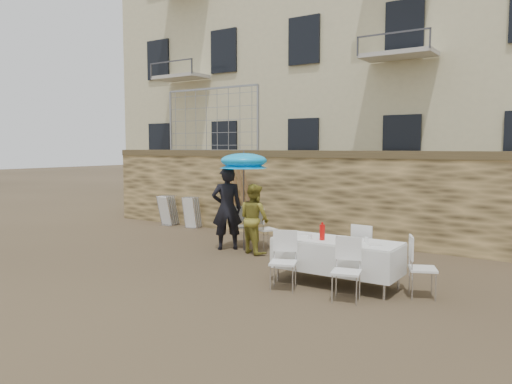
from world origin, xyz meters
The scene contains 18 objects.
ground centered at (0.00, 0.00, 0.00)m, with size 80.00×80.00×0.00m, color brown.
stone_wall centered at (0.00, 5.00, 1.10)m, with size 13.00×0.50×2.20m, color olive.
apartment_building centered at (0.00, 12.00, 7.50)m, with size 20.00×8.00×15.00m, color #C1B88B.
chain_link_fence centered at (-3.00, 5.00, 3.10)m, with size 3.20×0.06×1.80m, color gray, non-canonical shape.
man_suit centered at (-0.68, 2.62, 0.94)m, with size 0.69×0.45×1.88m, color black.
woman_dress centered at (0.07, 2.62, 0.77)m, with size 0.74×0.58×1.53m, color gold.
umbrella centered at (-0.28, 2.72, 1.96)m, with size 1.08×1.08×2.08m.
couple_chair_left centered at (-0.68, 3.17, 0.48)m, with size 0.48×0.48×0.96m, color white, non-canonical shape.
couple_chair_right centered at (0.02, 3.17, 0.48)m, with size 0.48×0.48×0.96m, color white, non-canonical shape.
banquet_table centered at (2.65, 1.28, 0.73)m, with size 2.10×0.85×0.78m.
soda_bottle centered at (2.45, 1.13, 0.91)m, with size 0.09×0.09×0.26m, color red.
table_chair_front_left centered at (2.05, 0.53, 0.48)m, with size 0.48×0.48×0.96m, color white, non-canonical shape.
table_chair_front_right centered at (3.15, 0.53, 0.48)m, with size 0.48×0.48×0.96m, color white, non-canonical shape.
table_chair_back centered at (2.85, 2.08, 0.48)m, with size 0.48×0.48×0.96m, color white, non-canonical shape.
table_chair_side centered at (4.05, 1.38, 0.48)m, with size 0.48×0.48×0.96m, color white, non-canonical shape.
chair_stack_left centered at (-4.24, 4.61, 0.46)m, with size 0.46×0.47×0.92m, color white, non-canonical shape.
chair_stack_right centered at (-3.34, 4.61, 0.46)m, with size 0.46×0.40×0.92m, color white, non-canonical shape.
wood_planks centered at (-1.74, 4.68, 1.00)m, with size 0.70×0.20×2.00m, color #A37749, non-canonical shape.
Camera 1 is at (6.09, -6.35, 2.33)m, focal length 35.00 mm.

